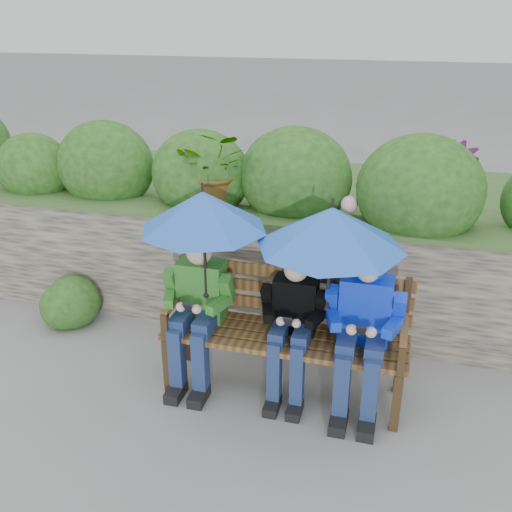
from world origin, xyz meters
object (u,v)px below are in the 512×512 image
(boy_right, at_px, (364,318))
(umbrella_left, at_px, (203,211))
(boy_middle, at_px, (293,320))
(boy_left, at_px, (197,304))
(park_bench, at_px, (287,324))
(umbrella_right, at_px, (331,227))

(boy_right, xyz_separation_m, umbrella_left, (-1.11, -0.00, 0.65))
(boy_right, bearing_deg, umbrella_left, -179.91)
(umbrella_left, bearing_deg, boy_middle, -0.10)
(boy_left, height_order, boy_right, boy_right)
(boy_middle, bearing_deg, boy_left, -179.46)
(park_bench, relative_size, boy_left, 1.53)
(boy_middle, xyz_separation_m, umbrella_right, (0.23, -0.01, 0.71))
(park_bench, height_order, boy_right, boy_right)
(umbrella_right, bearing_deg, boy_middle, 178.44)
(boy_left, xyz_separation_m, umbrella_left, (0.07, 0.01, 0.71))
(park_bench, height_order, umbrella_right, umbrella_right)
(park_bench, relative_size, umbrella_right, 1.77)
(boy_left, bearing_deg, boy_middle, 0.54)
(umbrella_left, relative_size, umbrella_right, 0.90)
(park_bench, bearing_deg, boy_left, -172.84)
(boy_left, height_order, boy_middle, boy_left)
(boy_left, relative_size, boy_right, 0.97)
(park_bench, distance_m, boy_right, 0.57)
(boy_left, bearing_deg, umbrella_left, 6.40)
(boy_right, distance_m, umbrella_right, 0.67)
(park_bench, distance_m, boy_middle, 0.13)
(boy_middle, distance_m, umbrella_left, 0.97)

